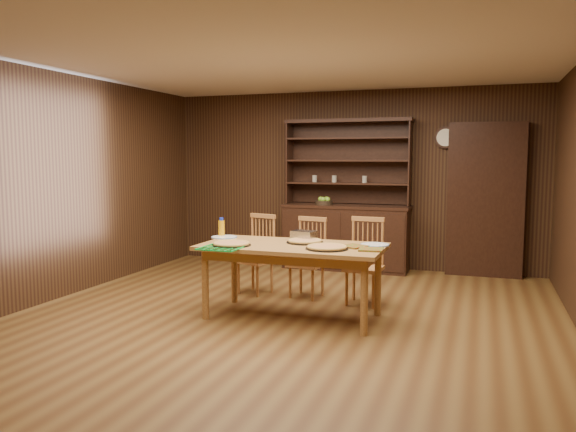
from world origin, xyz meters
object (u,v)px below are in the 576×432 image
at_px(chair_left, 259,251).
at_px(chair_center, 309,255).
at_px(china_hutch, 346,228).
at_px(dining_table, 293,253).
at_px(chair_right, 365,258).
at_px(juice_bottle, 221,228).

bearing_deg(chair_left, chair_center, 17.54).
xyz_separation_m(china_hutch, dining_table, (0.06, -2.62, 0.07)).
relative_size(chair_right, juice_bottle, 4.56).
bearing_deg(chair_center, chair_left, -169.62).
bearing_deg(china_hutch, chair_left, -111.14).
bearing_deg(chair_right, juice_bottle, -157.33).
bearing_deg(chair_left, china_hutch, 85.26).
height_order(china_hutch, chair_center, china_hutch).
bearing_deg(chair_left, dining_table, -34.03).
distance_m(china_hutch, chair_left, 1.86).
bearing_deg(dining_table, chair_left, 129.57).
height_order(china_hutch, juice_bottle, china_hutch).
distance_m(chair_right, juice_bottle, 1.64).
distance_m(dining_table, juice_bottle, 0.99).
distance_m(dining_table, chair_right, 1.01).
relative_size(dining_table, chair_left, 1.95).
xyz_separation_m(chair_left, chair_right, (1.32, -0.08, 0.01)).
xyz_separation_m(chair_center, chair_right, (0.68, -0.09, 0.02)).
relative_size(chair_center, juice_bottle, 4.41).
relative_size(chair_left, chair_right, 0.98).
height_order(chair_center, chair_right, chair_right).
bearing_deg(chair_right, chair_left, -179.73).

